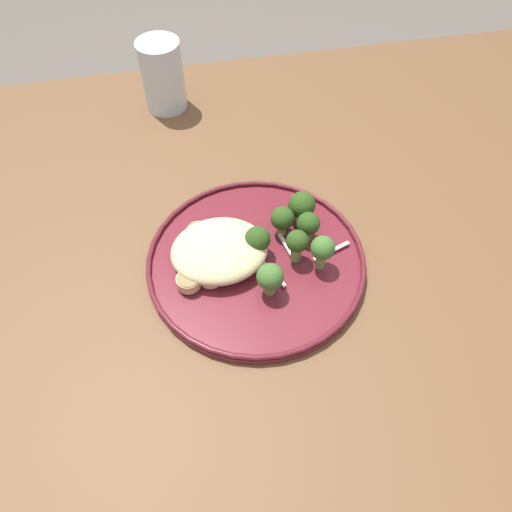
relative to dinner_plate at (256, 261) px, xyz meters
name	(u,v)px	position (x,y,z in m)	size (l,w,h in m)	color
ground	(241,442)	(-0.04, -0.01, -0.75)	(6.00, 6.00, 0.00)	#665B51
wooden_dining_table	(229,306)	(-0.04, -0.01, -0.09)	(1.40, 1.00, 0.74)	brown
dinner_plate	(256,261)	(0.00, 0.00, 0.00)	(0.29, 0.29, 0.02)	maroon
noodle_bed	(219,250)	(-0.05, 0.01, 0.02)	(0.13, 0.11, 0.04)	beige
seared_scallop_right_edge	(210,276)	(-0.06, -0.02, 0.01)	(0.03, 0.03, 0.02)	#E5C689
seared_scallop_rear_pale	(189,281)	(-0.09, -0.02, 0.01)	(0.03, 0.03, 0.02)	#DBB77A
seared_scallop_on_noodles	(240,249)	(-0.02, 0.02, 0.01)	(0.03, 0.03, 0.01)	beige
seared_scallop_left_edge	(203,245)	(-0.07, 0.03, 0.01)	(0.03, 0.03, 0.01)	beige
seared_scallop_tiny_bay	(198,231)	(-0.07, 0.06, 0.01)	(0.03, 0.03, 0.01)	#E5C689
broccoli_floret_beside_noodles	(296,241)	(0.05, 0.00, 0.04)	(0.03, 0.03, 0.05)	#7A994C
broccoli_floret_left_leaning	(323,249)	(0.08, -0.02, 0.04)	(0.03, 0.03, 0.05)	#7A994C
broccoli_floret_tall_stalk	(308,224)	(0.08, 0.02, 0.03)	(0.03, 0.03, 0.05)	#7A994C
broccoli_floret_front_edge	(282,219)	(0.04, 0.04, 0.03)	(0.03, 0.03, 0.05)	#7A994C
broccoli_floret_split_head	(258,240)	(0.00, 0.01, 0.03)	(0.03, 0.03, 0.05)	#7A994C
broccoli_floret_right_tilted	(302,206)	(0.08, 0.06, 0.03)	(0.04, 0.04, 0.05)	#89A356
broccoli_floret_rear_charred	(270,278)	(0.01, -0.05, 0.03)	(0.03, 0.03, 0.05)	#7A994C
onion_sliver_short_strip	(285,244)	(0.04, 0.02, 0.01)	(0.04, 0.01, 0.00)	silver
onion_sliver_long_sliver	(330,248)	(0.10, 0.00, 0.01)	(0.06, 0.01, 0.00)	silver
onion_sliver_curled_piece	(273,273)	(0.02, -0.03, 0.01)	(0.05, 0.01, 0.00)	silver
water_glass	(163,79)	(-0.09, 0.37, 0.04)	(0.07, 0.07, 0.12)	silver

